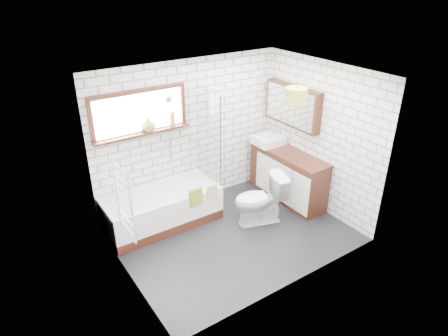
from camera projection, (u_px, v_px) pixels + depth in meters
floor at (234, 235)px, 6.24m from camera, size 3.40×2.60×0.01m
ceiling at (236, 75)px, 5.12m from camera, size 3.40×2.60×0.01m
wall_back at (189, 135)px, 6.65m from camera, size 3.40×0.01×2.50m
wall_front at (298, 203)px, 4.71m from camera, size 3.40×0.01×2.50m
wall_left at (120, 197)px, 4.83m from camera, size 0.01×2.60×2.50m
wall_right at (320, 138)px, 6.53m from camera, size 0.01×2.60×2.50m
window at (140, 113)px, 5.94m from camera, size 1.52×0.16×0.68m
towel_radiator at (124, 200)px, 4.87m from camera, size 0.06×0.52×1.00m
mirror_cabinet at (292, 106)px, 6.75m from camera, size 0.16×1.20×0.70m
shower_riser at (169, 135)px, 6.37m from camera, size 0.02×0.02×1.30m
bathtub at (162, 208)px, 6.39m from camera, size 1.82×0.80×0.59m
shower_screen at (208, 136)px, 6.36m from camera, size 0.02×0.72×1.50m
towel_green at (196, 197)px, 6.16m from camera, size 0.21×0.06×0.29m
towel_beige at (212, 191)px, 6.32m from camera, size 0.18×0.04×0.23m
vanity at (288, 176)px, 7.06m from camera, size 0.51×1.57×0.90m
basin at (268, 140)px, 7.16m from camera, size 0.50×0.44×0.15m
tap at (275, 135)px, 7.22m from camera, size 0.04×0.04×0.17m
toilet at (260, 200)px, 6.39m from camera, size 0.69×0.92×0.83m
vase_olive at (148, 125)px, 6.06m from camera, size 0.29×0.29×0.23m
vase_dark at (147, 127)px, 6.06m from camera, size 0.22×0.22×0.18m
bottle at (173, 120)px, 6.27m from camera, size 0.09×0.09×0.23m
pendant at (296, 96)px, 5.70m from camera, size 0.32×0.32×0.23m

